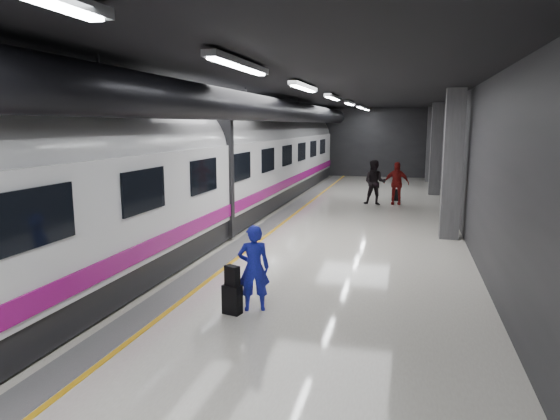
% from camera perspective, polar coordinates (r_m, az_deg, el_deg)
% --- Properties ---
extents(ground, '(40.00, 40.00, 0.00)m').
position_cam_1_polar(ground, '(14.61, 1.10, -3.89)').
color(ground, white).
rests_on(ground, ground).
extents(platform_hall, '(10.02, 40.02, 4.51)m').
position_cam_1_polar(platform_hall, '(15.20, 0.93, 10.09)').
color(platform_hall, black).
rests_on(platform_hall, ground).
extents(train, '(3.05, 38.00, 4.05)m').
position_cam_1_polar(train, '(15.34, -10.79, 4.43)').
color(train, black).
rests_on(train, ground).
extents(traveler_main, '(0.69, 0.58, 1.63)m').
position_cam_1_polar(traveler_main, '(9.33, -3.01, -6.63)').
color(traveler_main, '#1F1CD6').
rests_on(traveler_main, ground).
extents(suitcase_main, '(0.38, 0.28, 0.55)m').
position_cam_1_polar(suitcase_main, '(9.34, -5.48, -10.13)').
color(suitcase_main, black).
rests_on(suitcase_main, ground).
extents(shoulder_bag, '(0.32, 0.26, 0.37)m').
position_cam_1_polar(shoulder_bag, '(9.18, -5.48, -7.48)').
color(shoulder_bag, black).
rests_on(shoulder_bag, suitcase_main).
extents(traveler_far_a, '(0.99, 0.80, 1.95)m').
position_cam_1_polar(traveler_far_a, '(21.94, 10.78, 3.11)').
color(traveler_far_a, black).
rests_on(traveler_far_a, ground).
extents(traveler_far_b, '(1.10, 0.49, 1.85)m').
position_cam_1_polar(traveler_far_b, '(22.31, 13.15, 3.00)').
color(traveler_far_b, maroon).
rests_on(traveler_far_b, ground).
extents(suitcase_far, '(0.39, 0.27, 0.53)m').
position_cam_1_polar(suitcase_far, '(23.48, 13.12, 1.70)').
color(suitcase_far, black).
rests_on(suitcase_far, ground).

